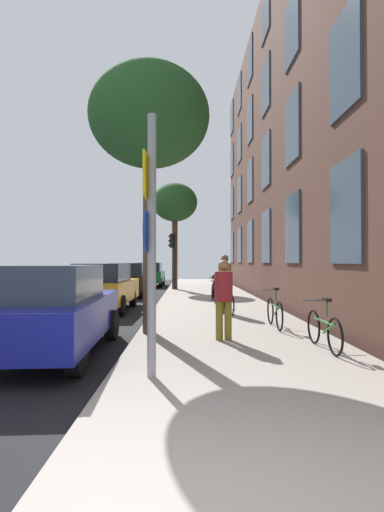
{
  "coord_description": "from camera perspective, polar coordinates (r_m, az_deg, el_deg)",
  "views": [
    {
      "loc": [
        0.1,
        -2.14,
        1.69
      ],
      "look_at": [
        0.29,
        12.08,
        1.89
      ],
      "focal_mm": 28.08,
      "sensor_mm": 36.0,
      "label": 1
    }
  ],
  "objects": [
    {
      "name": "pedestrian_0",
      "position": [
        8.09,
        4.54,
        -5.46
      ],
      "size": [
        0.5,
        0.5,
        1.6
      ],
      "color": "olive",
      "rests_on": "sidewalk"
    },
    {
      "name": "sidewalk",
      "position": [
        17.25,
        2.57,
        -6.25
      ],
      "size": [
        4.2,
        38.0,
        0.12
      ],
      "primitive_type": "cube",
      "color": "#9E9389",
      "rests_on": "ground"
    },
    {
      "name": "bicycle_1",
      "position": [
        9.83,
        11.7,
        -7.77
      ],
      "size": [
        0.42,
        1.7,
        0.97
      ],
      "color": "black",
      "rests_on": "sidewalk"
    },
    {
      "name": "bicycle_5",
      "position": [
        19.21,
        3.19,
        -4.38
      ],
      "size": [
        0.42,
        1.69,
        0.97
      ],
      "color": "black",
      "rests_on": "sidewalk"
    },
    {
      "name": "ground_plane",
      "position": [
        17.4,
        -9.09,
        -6.39
      ],
      "size": [
        41.8,
        41.8,
        0.0
      ],
      "primitive_type": "plane",
      "color": "#332D28"
    },
    {
      "name": "tree_near",
      "position": [
        9.46,
        -6.1,
        18.91
      ],
      "size": [
        2.68,
        2.68,
        5.96
      ],
      "color": "brown",
      "rests_on": "sidewalk"
    },
    {
      "name": "building_facade",
      "position": [
        17.79,
        11.36,
        16.06
      ],
      "size": [
        0.56,
        27.0,
        13.66
      ],
      "color": "#513328",
      "rests_on": "ground"
    },
    {
      "name": "car_0",
      "position": [
        7.64,
        -19.22,
        -7.16
      ],
      "size": [
        1.91,
        4.38,
        1.62
      ],
      "color": "navy",
      "rests_on": "road_asphalt"
    },
    {
      "name": "bicycle_0",
      "position": [
        7.64,
        18.26,
        -9.87
      ],
      "size": [
        0.42,
        1.68,
        0.94
      ],
      "color": "black",
      "rests_on": "sidewalk"
    },
    {
      "name": "sign_post",
      "position": [
        5.51,
        -5.99,
        3.28
      ],
      "size": [
        0.16,
        0.6,
        3.6
      ],
      "color": "gray",
      "rests_on": "sidewalk"
    },
    {
      "name": "car_2",
      "position": [
        19.89,
        -9.08,
        -3.26
      ],
      "size": [
        1.97,
        4.18,
        1.62
      ],
      "color": "black",
      "rests_on": "road_asphalt"
    },
    {
      "name": "bicycle_4",
      "position": [
        16.81,
        3.04,
        -4.9
      ],
      "size": [
        0.42,
        1.76,
        0.96
      ],
      "color": "black",
      "rests_on": "sidewalk"
    },
    {
      "name": "bicycle_3",
      "position": [
        14.42,
        3.72,
        -5.56
      ],
      "size": [
        0.42,
        1.66,
        0.97
      ],
      "color": "black",
      "rests_on": "sidewalk"
    },
    {
      "name": "pedestrian_1",
      "position": [
        12.24,
        4.7,
        -3.41
      ],
      "size": [
        0.48,
        0.48,
        1.78
      ],
      "color": "olive",
      "rests_on": "sidewalk"
    },
    {
      "name": "tree_far",
      "position": [
        23.27,
        -2.47,
        7.45
      ],
      "size": [
        2.6,
        2.6,
        6.1
      ],
      "color": "#4C3823",
      "rests_on": "sidewalk"
    },
    {
      "name": "car_3",
      "position": [
        27.42,
        -5.93,
        -2.59
      ],
      "size": [
        1.78,
        4.4,
        1.62
      ],
      "color": "#19662D",
      "rests_on": "road_asphalt"
    },
    {
      "name": "road_asphalt",
      "position": [
        17.83,
        -15.82,
        -6.22
      ],
      "size": [
        7.0,
        38.0,
        0.01
      ],
      "primitive_type": "cube",
      "color": "black",
      "rests_on": "ground"
    },
    {
      "name": "traffic_light",
      "position": [
        22.87,
        -2.75,
        0.8
      ],
      "size": [
        0.43,
        0.24,
        3.22
      ],
      "color": "black",
      "rests_on": "sidewalk"
    },
    {
      "name": "bicycle_2",
      "position": [
        12.05,
        4.92,
        -6.51
      ],
      "size": [
        0.45,
        1.62,
        0.96
      ],
      "color": "black",
      "rests_on": "sidewalk"
    },
    {
      "name": "car_1",
      "position": [
        14.09,
        -12.42,
        -4.26
      ],
      "size": [
        1.86,
        4.31,
        1.62
      ],
      "color": "orange",
      "rests_on": "road_asphalt"
    }
  ]
}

